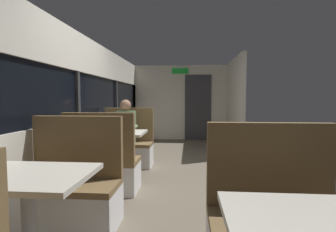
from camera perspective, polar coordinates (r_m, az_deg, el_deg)
The scene contains 12 objects.
ground_plane at distance 4.06m, azimuth 0.53°, elevation -14.66°, with size 3.30×9.20×0.02m, color #665B4C.
carriage_window_panel_left at distance 4.22m, azimuth -19.55°, elevation 1.30°, with size 0.09×8.48×2.30m.
carriage_end_bulkhead at distance 8.04m, azimuth 3.10°, elevation 2.87°, with size 2.90×0.11×2.30m.
carriage_aisle_panel_right at distance 6.94m, azimuth 14.40°, elevation 2.69°, with size 0.08×2.40×2.30m, color beige.
dining_table_near_window at distance 2.20m, azimuth -28.59°, elevation -13.61°, with size 0.90×0.70×0.74m.
bench_near_window_facing_entry at distance 2.88m, azimuth -20.45°, elevation -15.74°, with size 0.95×0.50×1.10m.
dining_table_mid_window at distance 4.32m, azimuth -11.18°, elevation -4.75°, with size 0.90×0.70×0.74m.
bench_mid_window_facing_end at distance 3.73m, azimuth -14.10°, elevation -11.08°, with size 0.95×0.50×1.10m.
bench_mid_window_facing_entry at distance 5.04m, azimuth -8.95°, elevation -7.07°, with size 0.95×0.50×1.10m.
bench_front_aisle_facing_entry at distance 2.17m, azimuth 22.45°, elevation -22.51°, with size 0.95×0.50×1.10m.
seated_passenger at distance 4.93m, azimuth -9.17°, elevation -4.85°, with size 0.47×0.55×1.26m.
coffee_cup_primary at distance 4.19m, azimuth -8.55°, elevation -2.97°, with size 0.07×0.07×0.09m.
Camera 1 is at (0.28, -3.84, 1.29)m, focal length 27.62 mm.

